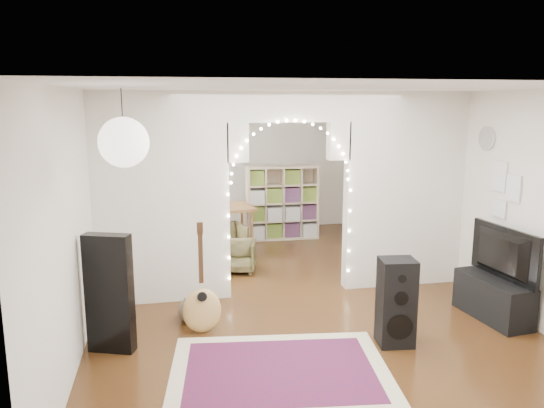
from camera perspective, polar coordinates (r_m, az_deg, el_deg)
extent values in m
plane|color=black|center=(7.40, 1.72, -9.32)|extent=(7.50, 7.50, 0.00)
cube|color=white|center=(6.94, 1.85, 12.09)|extent=(5.00, 7.50, 0.02)
cube|color=silver|center=(10.69, -2.78, 4.46)|extent=(5.00, 0.02, 2.70)
cube|color=silver|center=(3.60, 15.55, -9.22)|extent=(5.00, 0.02, 2.70)
cube|color=silver|center=(6.93, -18.81, 0.28)|extent=(0.02, 7.50, 2.70)
cube|color=silver|center=(7.98, 19.55, 1.59)|extent=(0.02, 7.50, 2.70)
cube|color=silver|center=(6.86, -11.76, 0.54)|extent=(1.70, 0.20, 2.70)
cube|color=silver|center=(7.58, 14.02, 1.43)|extent=(1.70, 0.20, 2.70)
cube|color=silver|center=(6.93, 1.84, 10.43)|extent=(1.60, 0.20, 0.40)
cube|color=white|center=(8.67, -17.19, 3.44)|extent=(0.04, 1.20, 1.40)
cylinder|color=white|center=(7.38, 22.17, 6.56)|extent=(0.03, 0.31, 0.31)
sphere|color=white|center=(4.38, -15.66, 6.40)|extent=(0.40, 0.40, 0.40)
cube|color=maroon|center=(5.37, 0.87, -17.50)|extent=(2.29, 1.84, 0.02)
cube|color=black|center=(5.76, -17.08, -9.20)|extent=(0.50, 0.32, 1.26)
ellipsoid|color=tan|center=(6.04, -7.58, -9.61)|extent=(0.44, 0.16, 0.52)
cube|color=black|center=(5.90, -7.69, -5.67)|extent=(0.05, 0.03, 0.60)
cube|color=black|center=(5.81, -7.77, -2.60)|extent=(0.07, 0.03, 0.13)
ellipsoid|color=brown|center=(6.49, -9.08, -11.24)|extent=(0.24, 0.36, 0.25)
sphere|color=brown|center=(6.31, -9.00, -10.68)|extent=(0.15, 0.15, 0.15)
cone|color=brown|center=(6.28, -9.36, -10.08)|extent=(0.05, 0.05, 0.05)
cone|color=brown|center=(6.29, -8.68, -10.05)|extent=(0.05, 0.05, 0.05)
cylinder|color=brown|center=(6.70, -9.20, -11.30)|extent=(0.05, 0.23, 0.08)
cube|color=black|center=(5.87, 13.21, -10.24)|extent=(0.40, 0.36, 0.95)
cylinder|color=black|center=(5.80, 13.60, -12.75)|extent=(0.27, 0.05, 0.27)
cylinder|color=black|center=(5.69, 13.75, -9.83)|extent=(0.15, 0.04, 0.15)
cylinder|color=black|center=(5.61, 13.85, -7.83)|extent=(0.09, 0.03, 0.08)
cube|color=black|center=(6.96, 22.69, -9.36)|extent=(0.51, 1.04, 0.50)
imported|color=black|center=(6.79, 23.04, -4.91)|extent=(0.26, 1.08, 0.62)
cube|color=#C5AE8F|center=(9.95, 1.12, 0.17)|extent=(1.36, 0.39, 1.39)
cube|color=brown|center=(9.30, -5.83, -0.44)|extent=(1.29, 0.95, 0.05)
cylinder|color=brown|center=(8.98, -8.57, -3.40)|extent=(0.05, 0.05, 0.70)
cylinder|color=brown|center=(9.21, -2.18, -2.92)|extent=(0.05, 0.05, 0.70)
cylinder|color=brown|center=(9.59, -9.25, -2.49)|extent=(0.05, 0.05, 0.70)
cylinder|color=brown|center=(9.81, -3.24, -2.06)|extent=(0.05, 0.05, 0.70)
imported|color=white|center=(9.28, -5.85, 0.29)|extent=(0.20, 0.20, 0.19)
imported|color=brown|center=(8.90, -4.95, -3.95)|extent=(0.72, 0.74, 0.55)
imported|color=brown|center=(8.15, -3.65, -5.61)|extent=(0.62, 0.63, 0.48)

